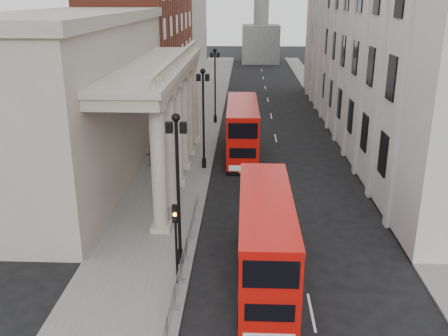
# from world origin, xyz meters

# --- Properties ---
(ground) EXTENTS (260.00, 260.00, 0.00)m
(ground) POSITION_xyz_m (0.00, 0.00, 0.00)
(ground) COLOR black
(ground) RESTS_ON ground
(sidewalk_west) EXTENTS (6.00, 140.00, 0.12)m
(sidewalk_west) POSITION_xyz_m (-3.00, 30.00, 0.06)
(sidewalk_west) COLOR slate
(sidewalk_west) RESTS_ON ground
(sidewalk_east) EXTENTS (3.00, 140.00, 0.12)m
(sidewalk_east) POSITION_xyz_m (13.50, 30.00, 0.06)
(sidewalk_east) COLOR slate
(sidewalk_east) RESTS_ON ground
(kerb) EXTENTS (0.20, 140.00, 0.14)m
(kerb) POSITION_xyz_m (-0.05, 30.00, 0.07)
(kerb) COLOR slate
(kerb) RESTS_ON ground
(portico_building) EXTENTS (9.00, 28.00, 12.00)m
(portico_building) POSITION_xyz_m (-10.50, 18.00, 6.00)
(portico_building) COLOR gray
(portico_building) RESTS_ON ground
(brick_building) EXTENTS (9.00, 32.00, 22.00)m
(brick_building) POSITION_xyz_m (-10.50, 48.00, 11.00)
(brick_building) COLOR maroon
(brick_building) RESTS_ON ground
(west_building_far) EXTENTS (9.00, 30.00, 20.00)m
(west_building_far) POSITION_xyz_m (-10.50, 80.00, 10.00)
(west_building_far) COLOR gray
(west_building_far) RESTS_ON ground
(east_building) EXTENTS (8.00, 55.00, 25.00)m
(east_building) POSITION_xyz_m (16.00, 32.00, 12.50)
(east_building) COLOR beige
(east_building) RESTS_ON ground
(lamp_post_south) EXTENTS (1.05, 0.44, 8.32)m
(lamp_post_south) POSITION_xyz_m (-0.60, 4.00, 4.91)
(lamp_post_south) COLOR black
(lamp_post_south) RESTS_ON sidewalk_west
(lamp_post_mid) EXTENTS (1.05, 0.44, 8.32)m
(lamp_post_mid) POSITION_xyz_m (-0.60, 20.00, 4.91)
(lamp_post_mid) COLOR black
(lamp_post_mid) RESTS_ON sidewalk_west
(lamp_post_north) EXTENTS (1.05, 0.44, 8.32)m
(lamp_post_north) POSITION_xyz_m (-0.60, 36.00, 4.91)
(lamp_post_north) COLOR black
(lamp_post_north) RESTS_ON sidewalk_west
(traffic_light) EXTENTS (0.28, 0.33, 4.30)m
(traffic_light) POSITION_xyz_m (-0.50, 1.98, 3.11)
(traffic_light) COLOR black
(traffic_light) RESTS_ON sidewalk_west
(crowd_barriers) EXTENTS (0.50, 18.75, 1.10)m
(crowd_barriers) POSITION_xyz_m (-0.35, 2.23, 0.67)
(crowd_barriers) COLOR gray
(crowd_barriers) RESTS_ON sidewalk_west
(bus_near) EXTENTS (2.62, 10.69, 4.62)m
(bus_near) POSITION_xyz_m (3.89, 2.51, 2.41)
(bus_near) COLOR red
(bus_near) RESTS_ON ground
(bus_far) EXTENTS (2.89, 11.26, 4.84)m
(bus_far) POSITION_xyz_m (2.57, 23.87, 2.53)
(bus_far) COLOR #BA0D08
(bus_far) RESTS_ON ground
(pedestrian_a) EXTENTS (0.61, 0.40, 1.67)m
(pedestrian_a) POSITION_xyz_m (-3.31, 17.38, 0.95)
(pedestrian_a) COLOR black
(pedestrian_a) RESTS_ON sidewalk_west
(pedestrian_b) EXTENTS (1.11, 1.02, 1.85)m
(pedestrian_b) POSITION_xyz_m (-5.19, 20.47, 1.05)
(pedestrian_b) COLOR black
(pedestrian_b) RESTS_ON sidewalk_west
(pedestrian_c) EXTENTS (0.97, 0.74, 1.77)m
(pedestrian_c) POSITION_xyz_m (-3.04, 21.86, 1.00)
(pedestrian_c) COLOR black
(pedestrian_c) RESTS_ON sidewalk_west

